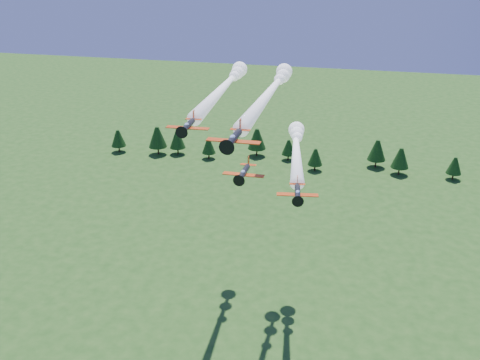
% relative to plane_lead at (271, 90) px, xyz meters
% --- Properties ---
extents(plane_lead, '(8.07, 54.78, 3.70)m').
position_rel_plane_lead_xyz_m(plane_lead, '(0.00, 0.00, 0.00)').
color(plane_lead, black).
rests_on(plane_lead, ground).
extents(plane_left, '(7.88, 52.03, 3.70)m').
position_rel_plane_lead_xyz_m(plane_left, '(-11.16, 6.52, -1.13)').
color(plane_left, black).
rests_on(plane_left, ground).
extents(plane_right, '(10.89, 40.73, 3.70)m').
position_rel_plane_lead_xyz_m(plane_right, '(5.00, 3.51, -12.60)').
color(plane_right, black).
rests_on(plane_right, ground).
extents(plane_slot, '(7.79, 8.52, 2.76)m').
position_rel_plane_lead_xyz_m(plane_slot, '(-2.38, -13.03, -12.48)').
color(plane_slot, black).
rests_on(plane_slot, ground).
extents(treeline, '(161.09, 18.99, 11.52)m').
position_rel_plane_lead_xyz_m(treeline, '(-3.96, 90.82, -44.48)').
color(treeline, '#382314').
rests_on(treeline, ground).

